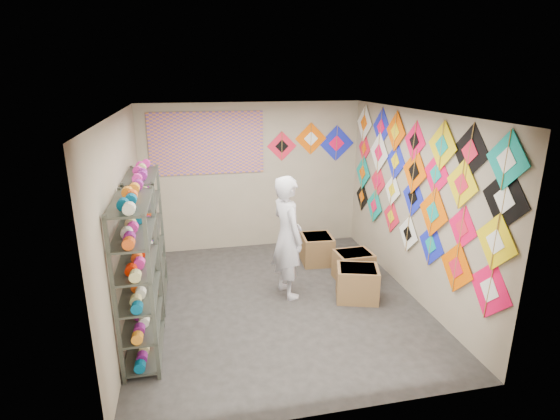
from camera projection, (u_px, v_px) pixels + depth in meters
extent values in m
plane|color=#2B2826|center=(278.00, 302.00, 6.35)|extent=(4.50, 4.50, 0.00)
plane|color=tan|center=(253.00, 177.00, 8.05)|extent=(4.00, 0.00, 4.00)
plane|color=tan|center=(330.00, 289.00, 3.85)|extent=(4.00, 0.00, 4.00)
plane|color=tan|center=(124.00, 223.00, 5.55)|extent=(0.00, 4.50, 4.50)
plane|color=tan|center=(412.00, 205.00, 6.35)|extent=(0.00, 4.50, 4.50)
plane|color=gray|center=(277.00, 112.00, 5.55)|extent=(4.50, 4.50, 0.00)
cube|color=#4C5147|center=(139.00, 280.00, 4.92)|extent=(0.40, 1.10, 1.90)
cube|color=#4C5147|center=(147.00, 239.00, 6.13)|extent=(0.40, 1.10, 1.90)
cylinder|color=#F029A7|center=(133.00, 292.00, 4.44)|extent=(0.12, 0.10, 0.12)
cylinder|color=#FD5815|center=(135.00, 284.00, 4.62)|extent=(0.12, 0.10, 0.12)
cylinder|color=orange|center=(137.00, 276.00, 4.80)|extent=(0.12, 0.10, 0.12)
cylinder|color=white|center=(139.00, 268.00, 4.98)|extent=(0.12, 0.10, 0.12)
cylinder|color=red|center=(140.00, 262.00, 5.16)|extent=(0.12, 0.10, 0.12)
cylinder|color=#8F1E8C|center=(141.00, 255.00, 5.34)|extent=(0.12, 0.10, 0.12)
cylinder|color=#E2D984|center=(144.00, 245.00, 5.65)|extent=(0.12, 0.10, 0.12)
cylinder|color=#055882|center=(145.00, 240.00, 5.83)|extent=(0.12, 0.10, 0.12)
cylinder|color=#F029A7|center=(146.00, 235.00, 6.01)|extent=(0.12, 0.10, 0.12)
cylinder|color=#FD5815|center=(147.00, 230.00, 6.19)|extent=(0.12, 0.10, 0.12)
cylinder|color=orange|center=(148.00, 226.00, 6.37)|extent=(0.12, 0.10, 0.12)
cylinder|color=white|center=(149.00, 222.00, 6.55)|extent=(0.12, 0.10, 0.12)
cube|color=#F70A48|center=(490.00, 290.00, 4.76)|extent=(0.04, 0.70, 0.70)
cube|color=#FF6100|center=(456.00, 268.00, 5.32)|extent=(0.02, 0.66, 0.66)
cube|color=#1823CD|center=(431.00, 245.00, 5.88)|extent=(0.03, 0.61, 0.61)
cube|color=white|center=(408.00, 234.00, 6.45)|extent=(0.01, 0.56, 0.56)
cube|color=red|center=(391.00, 217.00, 6.99)|extent=(0.01, 0.54, 0.54)
cube|color=#0B9E8F|center=(374.00, 206.00, 7.58)|extent=(0.04, 0.60, 0.60)
cube|color=black|center=(362.00, 197.00, 8.13)|extent=(0.02, 0.55, 0.55)
cube|color=yellow|center=(496.00, 242.00, 4.59)|extent=(0.02, 0.65, 0.65)
cube|color=#F70A48|center=(462.00, 228.00, 5.18)|extent=(0.02, 0.56, 0.56)
cube|color=#FF6100|center=(433.00, 212.00, 5.75)|extent=(0.03, 0.68, 0.68)
cube|color=#1823CD|center=(413.00, 197.00, 6.27)|extent=(0.03, 0.60, 0.60)
cube|color=white|center=(392.00, 190.00, 6.86)|extent=(0.03, 0.52, 0.52)
cube|color=red|center=(378.00, 181.00, 7.40)|extent=(0.02, 0.55, 0.55)
cube|color=#0B9E8F|center=(363.00, 173.00, 7.98)|extent=(0.02, 0.62, 0.62)
cube|color=black|center=(505.00, 199.00, 4.45)|extent=(0.02, 0.71, 0.71)
cube|color=yellow|center=(462.00, 184.00, 5.10)|extent=(0.02, 0.61, 0.61)
cube|color=#F70A48|center=(436.00, 174.00, 5.65)|extent=(0.02, 0.61, 0.61)
cube|color=#FF6100|center=(414.00, 171.00, 6.16)|extent=(0.04, 0.65, 0.65)
cube|color=#1823CD|center=(396.00, 161.00, 6.73)|extent=(0.03, 0.61, 0.61)
cube|color=white|center=(379.00, 153.00, 7.26)|extent=(0.01, 0.69, 0.69)
cube|color=red|center=(364.00, 148.00, 7.88)|extent=(0.02, 0.51, 0.51)
cube|color=#0B9E8F|center=(507.00, 160.00, 4.36)|extent=(0.02, 0.63, 0.63)
cube|color=black|center=(470.00, 152.00, 4.94)|extent=(0.04, 0.67, 0.67)
cube|color=yellow|center=(442.00, 146.00, 5.45)|extent=(0.01, 0.64, 0.64)
cube|color=#F70A48|center=(415.00, 141.00, 6.13)|extent=(0.03, 0.58, 0.58)
cube|color=#FF6100|center=(396.00, 131.00, 6.63)|extent=(0.02, 0.62, 0.62)
cube|color=#1823CD|center=(381.00, 127.00, 7.15)|extent=(0.02, 0.65, 0.65)
cube|color=white|center=(364.00, 123.00, 7.77)|extent=(0.03, 0.65, 0.65)
cube|color=red|center=(282.00, 146.00, 7.98)|extent=(0.55, 0.02, 0.55)
cube|color=#FF6100|center=(311.00, 139.00, 8.06)|extent=(0.60, 0.02, 0.60)
cube|color=#1823CD|center=(336.00, 143.00, 8.19)|extent=(0.68, 0.02, 0.68)
cube|color=#674495|center=(207.00, 143.00, 7.67)|extent=(2.00, 0.01, 1.10)
imported|color=silver|center=(287.00, 237.00, 6.32)|extent=(0.87, 0.75, 1.82)
cube|color=olive|center=(357.00, 283.00, 6.37)|extent=(0.71, 0.65, 0.49)
cube|color=olive|center=(353.00, 266.00, 6.98)|extent=(0.59, 0.49, 0.46)
cube|color=olive|center=(317.00, 249.00, 7.61)|extent=(0.55, 0.60, 0.49)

